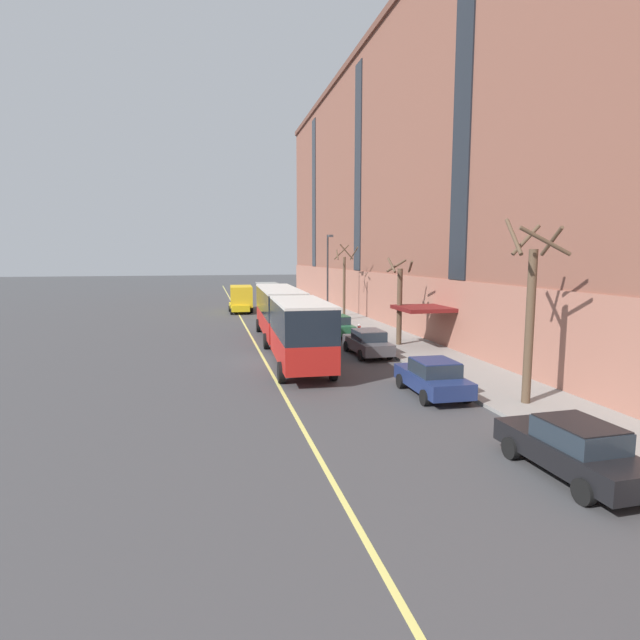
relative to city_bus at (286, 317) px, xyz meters
name	(u,v)px	position (x,y,z in m)	size (l,w,h in m)	color
ground_plane	(274,360)	(-1.18, -2.86, -2.11)	(260.00, 260.00, 0.00)	#424244
sidewalk	(403,344)	(7.86, 0.14, -2.04)	(4.40, 160.00, 0.15)	gray
apartment_facade	(552,138)	(16.04, -2.86, 10.92)	(15.20, 110.00, 26.10)	brown
city_bus	(286,317)	(0.00, 0.00, 0.00)	(3.35, 19.48, 3.65)	red
parked_car_green_0	(336,326)	(4.44, 4.56, -1.33)	(1.97, 4.42, 1.56)	#23603D
parked_car_black_1	(573,449)	(4.61, -19.65, -1.33)	(2.01, 4.55, 1.56)	black
parked_car_darkgray_2	(368,342)	(4.42, -2.80, -1.33)	(1.99, 4.66, 1.56)	#4C4C51
parked_car_navy_3	(433,377)	(4.42, -11.57, -1.33)	(2.09, 4.36, 1.56)	navy
parked_car_green_4	(297,305)	(4.34, 20.30, -1.33)	(2.03, 4.73, 1.56)	#23603D
parked_car_darkgray_5	(311,312)	(4.49, 14.14, -1.33)	(2.03, 4.59, 1.56)	#4C4C51
box_truck	(241,297)	(-1.26, 22.78, -0.52)	(2.59, 6.99, 2.75)	gold
taxi_cab	(239,305)	(-1.57, 21.42, -1.33)	(2.04, 4.33, 1.56)	yellow
street_tree_near_corner	(530,310)	(7.29, -13.82, 1.69)	(2.02, 2.18, 7.17)	brown
street_tree_mid_block	(399,301)	(7.32, -0.45, 0.90)	(1.58, 1.59, 5.61)	brown
street_tree_far_uptown	(344,281)	(7.34, 12.86, 1.51)	(1.85, 1.91, 6.78)	brown
street_lamp	(328,268)	(6.26, 14.64, 2.67)	(0.36, 1.48, 7.67)	#2D2D30
fire_hydrant	(359,329)	(6.16, 4.50, -1.62)	(0.42, 0.24, 0.72)	red
lane_centerline	(259,351)	(-1.70, 0.14, -2.11)	(0.16, 140.00, 0.01)	#E0D66B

